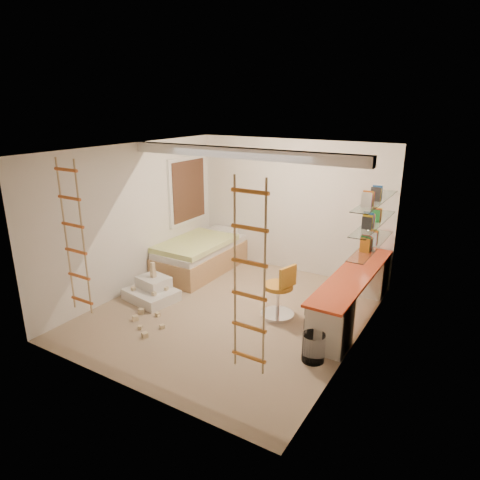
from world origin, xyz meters
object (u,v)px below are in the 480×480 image
Objects in this scene: desk at (353,293)px; bed at (201,255)px; swivel_chair at (279,298)px; play_platform at (152,291)px.

desk reaches higher than bed.
play_platform is (-2.16, -0.55, -0.19)m from swivel_chair.
desk is 2.98× the size of play_platform.
swivel_chair is at bearing -23.34° from bed.
swivel_chair is at bearing -148.85° from desk.
swivel_chair reaches higher than bed.
swivel_chair is (-0.98, -0.59, -0.07)m from desk.
swivel_chair is (2.22, -0.96, 0.00)m from bed.
swivel_chair is 2.24m from play_platform.
swivel_chair is 0.96× the size of play_platform.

